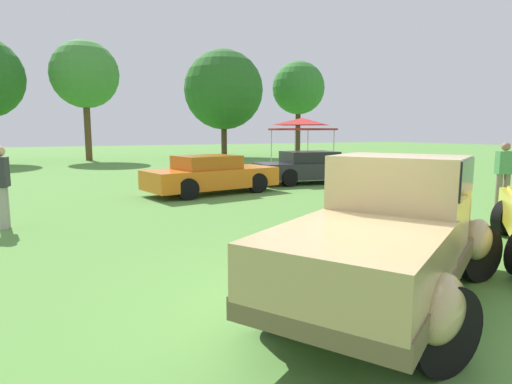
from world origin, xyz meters
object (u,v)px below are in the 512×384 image
object	(u,v)px
feature_pickup_truck	(395,229)
spectator_far_side	(504,172)
spectator_near_truck	(2,184)
canopy_tent_left_field	(302,123)
show_car_charcoal	(313,167)
show_car_orange	(211,175)

from	to	relation	value
feature_pickup_truck	spectator_far_side	bearing A→B (deg)	25.12
feature_pickup_truck	spectator_near_truck	xyz separation A→B (m)	(-4.22, 6.46, 0.05)
spectator_near_truck	canopy_tent_left_field	size ratio (longest dim) A/B	0.62
show_car_charcoal	spectator_far_side	world-z (taller)	spectator_far_side
feature_pickup_truck	show_car_orange	world-z (taller)	feature_pickup_truck
show_car_charcoal	spectator_near_truck	xyz separation A→B (m)	(-10.14, -3.64, 0.31)
feature_pickup_truck	show_car_orange	size ratio (longest dim) A/B	1.02
feature_pickup_truck	spectator_far_side	world-z (taller)	feature_pickup_truck
spectator_far_side	canopy_tent_left_field	xyz separation A→B (m)	(2.00, 12.66, 1.51)
show_car_orange	spectator_far_side	distance (m)	8.34
show_car_charcoal	canopy_tent_left_field	bearing A→B (deg)	60.00
show_car_charcoal	feature_pickup_truck	bearing A→B (deg)	-120.38
spectator_far_side	canopy_tent_left_field	size ratio (longest dim) A/B	0.62
show_car_orange	spectator_near_truck	distance (m)	6.27
canopy_tent_left_field	show_car_orange	bearing A→B (deg)	-139.33
feature_pickup_truck	show_car_charcoal	distance (m)	11.71
show_car_orange	canopy_tent_left_field	xyz separation A→B (m)	(8.01, 6.88, 1.82)
spectator_far_side	spectator_near_truck	bearing A→B (deg)	165.57
feature_pickup_truck	show_car_orange	distance (m)	9.35
canopy_tent_left_field	spectator_far_side	bearing A→B (deg)	-98.98
feature_pickup_truck	canopy_tent_left_field	distance (m)	18.73
feature_pickup_truck	spectator_far_side	size ratio (longest dim) A/B	2.69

